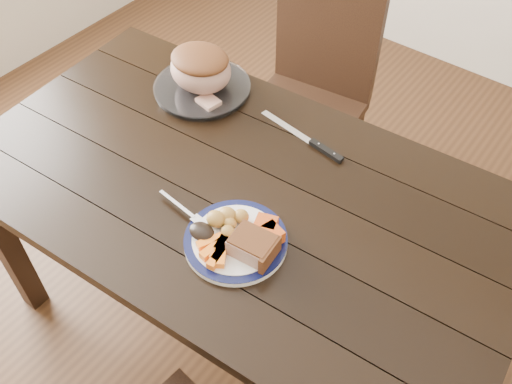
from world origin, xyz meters
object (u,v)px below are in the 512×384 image
Objects in this scene: dining_table at (239,208)px; dinner_plate at (236,241)px; pork_slice at (253,246)px; serving_platter at (202,89)px; carving_knife at (316,145)px; chair_far at (311,90)px; roast_joint at (201,70)px; fork at (186,211)px.

dining_table is 0.22m from dinner_plate.
dinner_plate is at bearing -52.78° from dining_table.
pork_slice is at bearing -42.16° from dining_table.
serving_platter is at bearing 143.73° from dining_table.
dining_table is at bearing 137.84° from pork_slice.
serving_platter is 0.97× the size of carving_knife.
chair_far is 0.58m from roast_joint.
roast_joint is (-0.36, 0.27, 0.18)m from dining_table.
dinner_plate is 0.84× the size of carving_knife.
roast_joint reaches higher than carving_knife.
roast_joint is at bearing 65.98° from chair_far.
chair_far reaches higher than pork_slice.
dining_table is at bearing 127.22° from dinner_plate.
chair_far reaches higher than carving_knife.
chair_far is at bearing 114.16° from pork_slice.
dinner_plate is 1.50× the size of fork.
roast_joint is at bearing 141.67° from pork_slice.
dining_table is 8.00× the size of roast_joint.
roast_joint is at bearing -171.62° from carving_knife.
pork_slice is (0.18, -0.16, 0.14)m from dining_table.
pork_slice is at bearing -70.08° from carving_knife.
serving_platter is 0.08m from roast_joint.
chair_far reaches higher than dining_table.
dining_table is 5.18× the size of carving_knife.
carving_knife is (0.45, 0.01, -0.08)m from roast_joint.
roast_joint is at bearing 0.00° from serving_platter.
dining_table is 0.78m from chair_far.
pork_slice reaches higher than dining_table.
dining_table is 6.19× the size of dinner_plate.
serving_platter is 1.50× the size of roast_joint.
chair_far is 0.95m from fork.
serving_platter is at bearing 132.10° from fork.
serving_platter is (-0.14, -0.47, 0.23)m from chair_far.
dinner_plate is at bearing -41.28° from roast_joint.
dinner_plate reaches higher than dining_table.
chair_far is at bearing 111.03° from dinner_plate.
roast_joint reaches higher than serving_platter.
roast_joint reaches higher than pork_slice.
dinner_plate is 0.43m from carving_knife.
roast_joint is (-0.14, -0.47, 0.31)m from chair_far.
pork_slice is (0.54, -0.43, 0.04)m from serving_platter.
fork reaches higher than serving_platter.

